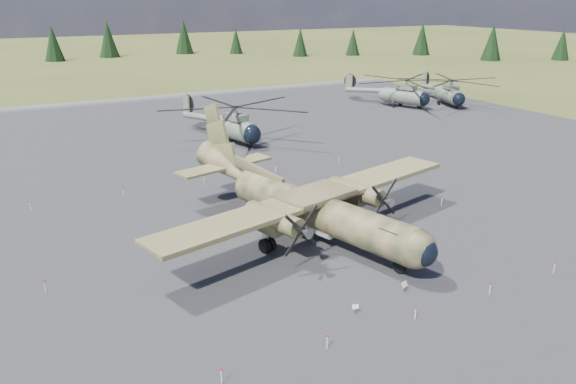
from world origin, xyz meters
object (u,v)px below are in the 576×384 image
helicopter_near (233,117)px  helicopter_mid (404,87)px  transport_plane (306,202)px  helicopter_far (450,87)px

helicopter_near → helicopter_mid: size_ratio=1.00×
transport_plane → helicopter_far: 60.41m
helicopter_mid → helicopter_far: size_ratio=1.07×
transport_plane → helicopter_far: bearing=22.2°
helicopter_mid → helicopter_near: bearing=171.9°
transport_plane → helicopter_near: (6.34, 29.24, 0.74)m
helicopter_far → transport_plane: bearing=-125.7°
helicopter_near → helicopter_far: (42.36, 6.50, -0.22)m
helicopter_near → transport_plane: bearing=-115.0°
helicopter_near → helicopter_far: helicopter_near is taller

